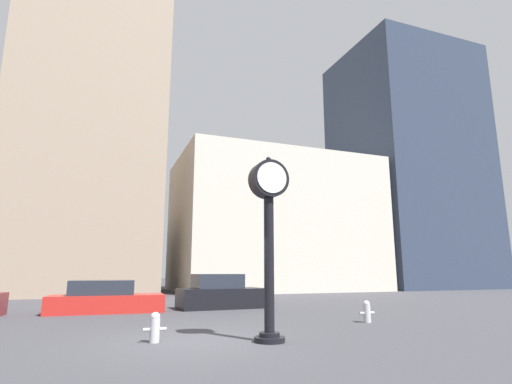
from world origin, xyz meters
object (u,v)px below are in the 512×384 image
object	(u,v)px
street_clock	(269,221)
fire_hydrant_far	(367,311)
car_black	(220,294)
fire_hydrant_near	(155,327)
car_red	(105,299)

from	to	relation	value
street_clock	fire_hydrant_far	distance (m)	5.58
car_black	fire_hydrant_far	bearing A→B (deg)	-67.88
fire_hydrant_near	street_clock	bearing A→B (deg)	-19.16
street_clock	fire_hydrant_far	world-z (taller)	street_clock
car_red	fire_hydrant_near	distance (m)	7.98
fire_hydrant_near	fire_hydrant_far	world-z (taller)	fire_hydrant_far
street_clock	fire_hydrant_near	world-z (taller)	street_clock
car_black	fire_hydrant_far	distance (m)	7.39
car_red	fire_hydrant_near	size ratio (longest dim) A/B	6.62
street_clock	fire_hydrant_far	xyz separation A→B (m)	(4.42, 2.28, -2.53)
car_red	fire_hydrant_near	xyz separation A→B (m)	(1.05, -7.91, -0.19)
street_clock	fire_hydrant_near	distance (m)	3.71
street_clock	car_black	xyz separation A→B (m)	(1.31, 8.98, -2.24)
fire_hydrant_near	fire_hydrant_far	xyz separation A→B (m)	(6.98, 1.39, 0.00)
car_red	fire_hydrant_far	world-z (taller)	car_red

